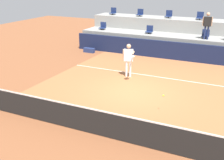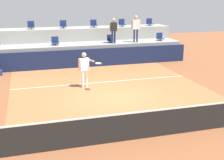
# 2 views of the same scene
# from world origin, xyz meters

# --- Properties ---
(ground_plane) EXTENTS (40.00, 40.00, 0.00)m
(ground_plane) POSITION_xyz_m (0.00, 0.00, 0.00)
(ground_plane) COLOR brown
(court_inner_paint) EXTENTS (9.00, 10.00, 0.01)m
(court_inner_paint) POSITION_xyz_m (0.00, 1.00, 0.00)
(court_inner_paint) COLOR #A36038
(court_inner_paint) RESTS_ON ground_plane
(court_service_line) EXTENTS (9.00, 0.06, 0.00)m
(court_service_line) POSITION_xyz_m (0.00, 2.40, 0.01)
(court_service_line) COLOR silver
(court_service_line) RESTS_ON ground_plane
(tennis_net) EXTENTS (10.48, 0.08, 1.07)m
(tennis_net) POSITION_xyz_m (0.00, -4.00, 0.50)
(tennis_net) COLOR black
(tennis_net) RESTS_ON ground_plane
(sponsor_backboard) EXTENTS (13.00, 0.16, 1.10)m
(sponsor_backboard) POSITION_xyz_m (0.00, 6.00, 0.55)
(sponsor_backboard) COLOR #141E42
(sponsor_backboard) RESTS_ON ground_plane
(seating_tier_lower) EXTENTS (13.00, 1.80, 1.25)m
(seating_tier_lower) POSITION_xyz_m (0.00, 7.30, 0.62)
(seating_tier_lower) COLOR gray
(seating_tier_lower) RESTS_ON ground_plane
(seating_tier_upper) EXTENTS (13.00, 1.80, 2.10)m
(seating_tier_upper) POSITION_xyz_m (0.00, 9.10, 1.05)
(seating_tier_upper) COLOR gray
(seating_tier_upper) RESTS_ON ground_plane
(stadium_chair_lower_left) EXTENTS (0.44, 0.40, 0.52)m
(stadium_chair_lower_left) POSITION_xyz_m (-1.82, 7.23, 1.46)
(stadium_chair_lower_left) COLOR #2D2D33
(stadium_chair_lower_left) RESTS_ON seating_tier_lower
(stadium_chair_lower_right) EXTENTS (0.44, 0.40, 0.52)m
(stadium_chair_lower_right) POSITION_xyz_m (1.80, 7.23, 1.46)
(stadium_chair_lower_right) COLOR #2D2D33
(stadium_chair_lower_right) RESTS_ON seating_tier_lower
(stadium_chair_lower_far_right) EXTENTS (0.44, 0.40, 0.52)m
(stadium_chair_lower_far_right) POSITION_xyz_m (5.35, 7.23, 1.46)
(stadium_chair_lower_far_right) COLOR #2D2D33
(stadium_chair_lower_far_right) RESTS_ON seating_tier_lower
(stadium_chair_upper_left) EXTENTS (0.44, 0.40, 0.52)m
(stadium_chair_upper_left) POSITION_xyz_m (-3.17, 9.03, 2.31)
(stadium_chair_upper_left) COLOR #2D2D33
(stadium_chair_upper_left) RESTS_ON seating_tier_upper
(stadium_chair_upper_mid_left) EXTENTS (0.44, 0.40, 0.52)m
(stadium_chair_upper_mid_left) POSITION_xyz_m (-1.04, 9.03, 2.31)
(stadium_chair_upper_mid_left) COLOR #2D2D33
(stadium_chair_upper_mid_left) RESTS_ON seating_tier_upper
(stadium_chair_upper_mid_right) EXTENTS (0.44, 0.40, 0.52)m
(stadium_chair_upper_mid_right) POSITION_xyz_m (1.09, 9.03, 2.31)
(stadium_chair_upper_mid_right) COLOR #2D2D33
(stadium_chair_upper_mid_right) RESTS_ON seating_tier_upper
(stadium_chair_upper_right) EXTENTS (0.44, 0.40, 0.52)m
(stadium_chair_upper_right) POSITION_xyz_m (3.16, 9.03, 2.31)
(stadium_chair_upper_right) COLOR #2D2D33
(stadium_chair_upper_right) RESTS_ON seating_tier_upper
(stadium_chair_upper_far_right) EXTENTS (0.44, 0.40, 0.52)m
(stadium_chair_upper_far_right) POSITION_xyz_m (5.31, 9.03, 2.31)
(stadium_chair_upper_far_right) COLOR #2D2D33
(stadium_chair_upper_far_right) RESTS_ON seating_tier_upper
(tennis_player) EXTENTS (0.95, 1.14, 1.70)m
(tennis_player) POSITION_xyz_m (-1.03, 1.77, 1.04)
(tennis_player) COLOR white
(tennis_player) RESTS_ON ground_plane
(spectator_in_grey) EXTENTS (0.57, 0.24, 1.60)m
(spectator_in_grey) POSITION_xyz_m (1.89, 6.85, 2.21)
(spectator_in_grey) COLOR navy
(spectator_in_grey) RESTS_ON seating_tier_lower
(spectator_leaning_on_rail) EXTENTS (0.61, 0.25, 1.75)m
(spectator_leaning_on_rail) POSITION_xyz_m (3.41, 6.85, 2.31)
(spectator_leaning_on_rail) COLOR navy
(spectator_leaning_on_rail) RESTS_ON seating_tier_lower
(tennis_ball) EXTENTS (0.07, 0.07, 0.07)m
(tennis_ball) POSITION_xyz_m (1.70, -1.45, 0.68)
(tennis_ball) COLOR #CCE033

